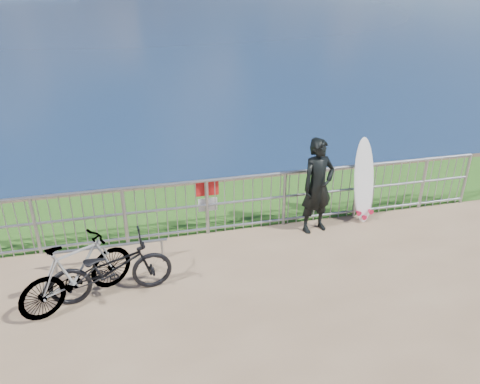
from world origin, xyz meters
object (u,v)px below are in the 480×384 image
object	(u,v)px
surfer	(318,186)
bicycle_far	(77,272)
surfboard	(364,184)
bicycle_near	(111,268)

from	to	relation	value
surfer	bicycle_far	distance (m)	4.41
surfer	surfboard	bearing A→B (deg)	-4.28
surfboard	bicycle_far	world-z (taller)	surfboard
bicycle_near	bicycle_far	bearing A→B (deg)	88.69
surfboard	bicycle_near	xyz separation A→B (m)	(-4.79, -1.31, -0.30)
bicycle_near	bicycle_far	distance (m)	0.49
surfer	surfboard	xyz separation A→B (m)	(1.04, 0.17, -0.14)
surfboard	bicycle_near	world-z (taller)	surfboard
bicycle_near	surfboard	bearing A→B (deg)	-81.60
surfer	surfboard	size ratio (longest dim) A/B	1.09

